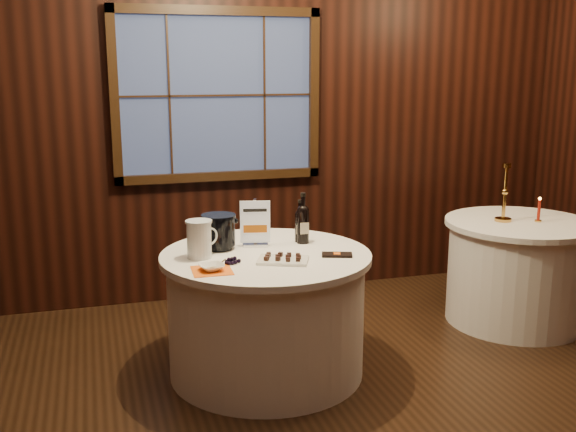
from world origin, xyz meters
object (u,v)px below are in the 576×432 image
object	(u,v)px
cracker_bowl	(212,267)
side_table	(517,271)
red_candle	(539,212)
sign_stand	(255,230)
chocolate_plate	(283,259)
grape_bunch	(233,261)
main_table	(266,313)
chocolate_box	(337,255)
port_bottle_right	(303,221)
brass_candlestick	(504,200)
port_bottle_left	(300,224)
glass_pitcher	(200,239)
ice_bucket	(219,231)

from	to	relation	value
cracker_bowl	side_table	bearing A→B (deg)	13.33
side_table	red_candle	world-z (taller)	red_candle
sign_stand	red_candle	size ratio (longest dim) A/B	1.66
chocolate_plate	grape_bunch	distance (m)	0.29
chocolate_plate	main_table	bearing A→B (deg)	103.68
sign_stand	chocolate_box	bearing A→B (deg)	-28.50
port_bottle_right	chocolate_plate	size ratio (longest dim) A/B	0.96
brass_candlestick	cracker_bowl	bearing A→B (deg)	-165.10
main_table	grape_bunch	distance (m)	0.50
port_bottle_left	chocolate_plate	bearing A→B (deg)	-103.96
port_bottle_right	grape_bunch	size ratio (longest dim) A/B	2.08
chocolate_box	glass_pitcher	world-z (taller)	glass_pitcher
chocolate_plate	chocolate_box	size ratio (longest dim) A/B	1.90
chocolate_box	port_bottle_left	bearing A→B (deg)	125.15
grape_bunch	side_table	bearing A→B (deg)	11.93
glass_pitcher	sign_stand	bearing A→B (deg)	-0.46
cracker_bowl	red_candle	xyz separation A→B (m)	(2.49, 0.51, 0.05)
main_table	chocolate_plate	world-z (taller)	chocolate_plate
cracker_bowl	brass_candlestick	distance (m)	2.33
side_table	chocolate_plate	world-z (taller)	chocolate_plate
grape_bunch	glass_pitcher	bearing A→B (deg)	130.02
port_bottle_right	chocolate_plate	distance (m)	0.46
port_bottle_left	ice_bucket	distance (m)	0.53
port_bottle_right	chocolate_plate	bearing A→B (deg)	-120.70
chocolate_plate	brass_candlestick	bearing A→B (deg)	16.48
grape_bunch	port_bottle_right	bearing A→B (deg)	32.53
side_table	port_bottle_right	xyz separation A→B (m)	(-1.71, -0.14, 0.52)
cracker_bowl	red_candle	bearing A→B (deg)	11.56
port_bottle_left	brass_candlestick	distance (m)	1.60
grape_bunch	cracker_bowl	distance (m)	0.16
side_table	main_table	bearing A→B (deg)	-171.47
port_bottle_right	ice_bucket	bearing A→B (deg)	-178.44
main_table	brass_candlestick	xyz separation A→B (m)	(1.87, 0.34, 0.54)
sign_stand	chocolate_plate	size ratio (longest dim) A/B	0.89
side_table	grape_bunch	size ratio (longest dim) A/B	6.91
port_bottle_left	chocolate_plate	distance (m)	0.47
ice_bucket	grape_bunch	world-z (taller)	ice_bucket
sign_stand	chocolate_box	world-z (taller)	sign_stand
main_table	cracker_bowl	xyz separation A→B (m)	(-0.38, -0.26, 0.40)
grape_bunch	glass_pitcher	size ratio (longest dim) A/B	0.69
port_bottle_right	grape_bunch	distance (m)	0.64
glass_pitcher	red_candle	xyz separation A→B (m)	(2.51, 0.23, -0.04)
main_table	ice_bucket	distance (m)	0.58
sign_stand	brass_candlestick	xyz separation A→B (m)	(1.90, 0.17, 0.05)
main_table	port_bottle_left	distance (m)	0.61
side_table	cracker_bowl	bearing A→B (deg)	-166.67
cracker_bowl	glass_pitcher	bearing A→B (deg)	94.16
chocolate_plate	grape_bunch	size ratio (longest dim) A/B	2.18
grape_bunch	brass_candlestick	xyz separation A→B (m)	(2.11, 0.51, 0.14)
main_table	port_bottle_right	bearing A→B (deg)	29.60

